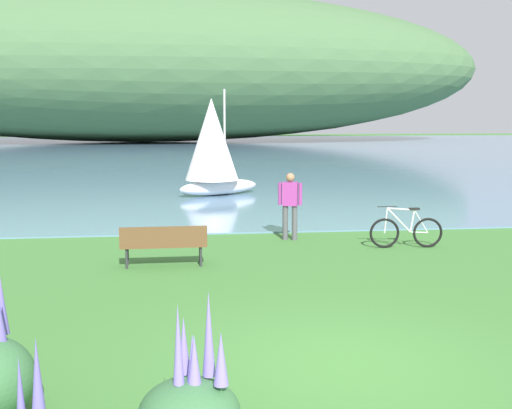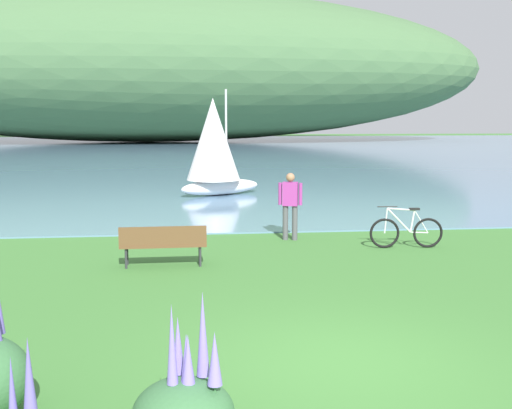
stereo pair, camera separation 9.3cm
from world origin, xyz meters
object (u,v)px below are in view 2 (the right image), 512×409
(park_bench_near_camera, at_px, (163,242))
(bicycle_leaning_near_bench, at_px, (406,231))
(sailboat_nearest_to_shore, at_px, (214,146))
(person_at_shoreline, at_px, (290,202))

(park_bench_near_camera, distance_m, bicycle_leaning_near_bench, 5.85)
(bicycle_leaning_near_bench, bearing_deg, sailboat_nearest_to_shore, 111.43)
(sailboat_nearest_to_shore, bearing_deg, bicycle_leaning_near_bench, -68.57)
(park_bench_near_camera, bearing_deg, sailboat_nearest_to_shore, 82.08)
(park_bench_near_camera, distance_m, sailboat_nearest_to_shore, 11.89)
(park_bench_near_camera, bearing_deg, bicycle_leaning_near_bench, 12.74)
(bicycle_leaning_near_bench, distance_m, sailboat_nearest_to_shore, 11.28)
(person_at_shoreline, bearing_deg, bicycle_leaning_near_bench, -26.60)
(person_at_shoreline, height_order, sailboat_nearest_to_shore, sailboat_nearest_to_shore)
(park_bench_near_camera, relative_size, sailboat_nearest_to_shore, 0.44)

